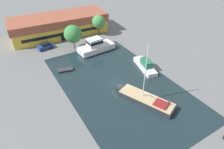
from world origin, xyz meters
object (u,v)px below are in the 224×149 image
object	(u,v)px
quay_tree_near_building	(73,34)
sailboat_moored	(145,99)
motor_cruiser	(96,47)
small_dinghy	(66,70)
quay_tree_by_water	(99,22)
cabin_boat	(145,65)
parked_car	(45,46)
warehouse_building	(59,25)

from	to	relation	value
quay_tree_near_building	sailboat_moored	size ratio (longest dim) A/B	0.56
motor_cruiser	small_dinghy	size ratio (longest dim) A/B	2.73
small_dinghy	sailboat_moored	bearing A→B (deg)	41.13
quay_tree_by_water	motor_cruiser	bearing A→B (deg)	-122.74
quay_tree_by_water	cabin_boat	world-z (taller)	quay_tree_by_water
quay_tree_by_water	small_dinghy	world-z (taller)	quay_tree_by_water
quay_tree_near_building	cabin_boat	distance (m)	21.35
quay_tree_by_water	parked_car	world-z (taller)	quay_tree_by_water
quay_tree_by_water	motor_cruiser	size ratio (longest dim) A/B	0.63
parked_car	motor_cruiser	bearing A→B (deg)	-136.50
warehouse_building	motor_cruiser	xyz separation A→B (m)	(4.36, -16.21, -1.63)
cabin_boat	sailboat_moored	bearing A→B (deg)	-115.54
parked_car	quay_tree_by_water	bearing A→B (deg)	-97.65
quay_tree_by_water	small_dinghy	bearing A→B (deg)	-139.54
warehouse_building	motor_cruiser	world-z (taller)	warehouse_building
parked_car	cabin_boat	world-z (taller)	cabin_boat
sailboat_moored	cabin_boat	xyz separation A→B (m)	(7.29, 9.08, 0.26)
parked_car	sailboat_moored	xyz separation A→B (m)	(10.04, -31.28, -0.23)
small_dinghy	cabin_boat	xyz separation A→B (m)	(16.47, -8.90, 0.65)
motor_cruiser	cabin_boat	bearing A→B (deg)	-160.34
quay_tree_by_water	sailboat_moored	size ratio (longest dim) A/B	0.53
motor_cruiser	cabin_boat	world-z (taller)	motor_cruiser
warehouse_building	parked_car	bearing A→B (deg)	-128.37
warehouse_building	small_dinghy	world-z (taller)	warehouse_building
motor_cruiser	cabin_boat	distance (m)	14.99
warehouse_building	quay_tree_by_water	distance (m)	12.51
warehouse_building	cabin_boat	xyz separation A→B (m)	(10.31, -29.96, -2.11)
quay_tree_near_building	quay_tree_by_water	xyz separation A→B (m)	(10.20, 4.48, -0.01)
sailboat_moored	quay_tree_by_water	bearing A→B (deg)	54.27
quay_tree_near_building	cabin_boat	bearing A→B (deg)	-60.80
warehouse_building	quay_tree_by_water	size ratio (longest dim) A/B	4.71
parked_car	small_dinghy	distance (m)	13.35
quay_tree_by_water	sailboat_moored	distance (m)	32.96
small_dinghy	cabin_boat	world-z (taller)	cabin_boat
warehouse_building	quay_tree_near_building	bearing A→B (deg)	-86.09
small_dinghy	cabin_boat	bearing A→B (deg)	75.70
quay_tree_by_water	small_dinghy	size ratio (longest dim) A/B	1.72
warehouse_building	small_dinghy	xyz separation A→B (m)	(-6.15, -21.06, -2.76)
sailboat_moored	motor_cruiser	distance (m)	22.87
sailboat_moored	motor_cruiser	size ratio (longest dim) A/B	1.19
sailboat_moored	small_dinghy	bearing A→B (deg)	94.04
warehouse_building	motor_cruiser	size ratio (longest dim) A/B	2.96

